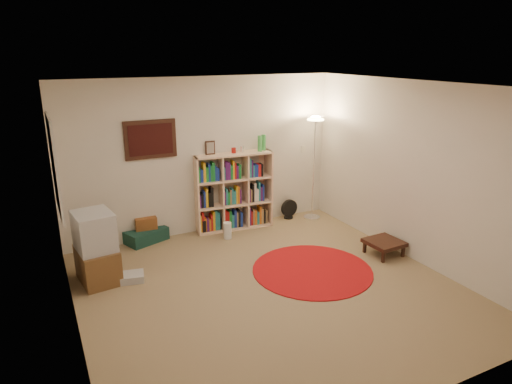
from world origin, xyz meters
TOP-DOWN VIEW (x-y plane):
  - room at (-0.05, 0.05)m, footprint 4.54×4.54m
  - bookshelf at (0.42, 2.14)m, footprint 1.31×0.48m
  - floor_lamp at (1.87, 1.92)m, footprint 0.43×0.43m
  - floor_fan at (1.50, 2.09)m, footprint 0.31×0.17m
  - tv_stand at (-1.88, 1.20)m, footprint 0.52×0.69m
  - dvd_box at (-1.50, 1.00)m, footprint 0.34×0.30m
  - suitcase at (-1.04, 2.21)m, footprint 0.73×0.60m
  - wicker_basket at (-1.01, 2.25)m, footprint 0.34×0.26m
  - duffel_bag at (0.03, 2.20)m, footprint 0.33×0.28m
  - paper_towel at (0.16, 1.74)m, footprint 0.15×0.15m
  - red_rug at (0.76, 0.19)m, footprint 1.63×1.63m
  - side_table at (1.97, 0.16)m, footprint 0.50×0.50m

SIDE VIEW (x-z plane):
  - red_rug at x=0.76m, z-range 0.00..0.01m
  - dvd_box at x=-1.50m, z-range 0.00..0.10m
  - suitcase at x=-1.04m, z-range 0.00..0.20m
  - duffel_bag at x=0.03m, z-range 0.00..0.23m
  - paper_towel at x=0.16m, z-range 0.00..0.27m
  - floor_fan at x=1.50m, z-range 0.00..0.35m
  - side_table at x=1.97m, z-range 0.07..0.29m
  - wicker_basket at x=-1.01m, z-range 0.20..0.39m
  - tv_stand at x=-1.88m, z-range -0.02..0.92m
  - bookshelf at x=0.42m, z-range -0.15..1.39m
  - room at x=-0.05m, z-range -0.01..2.53m
  - floor_lamp at x=1.87m, z-range 0.60..2.43m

